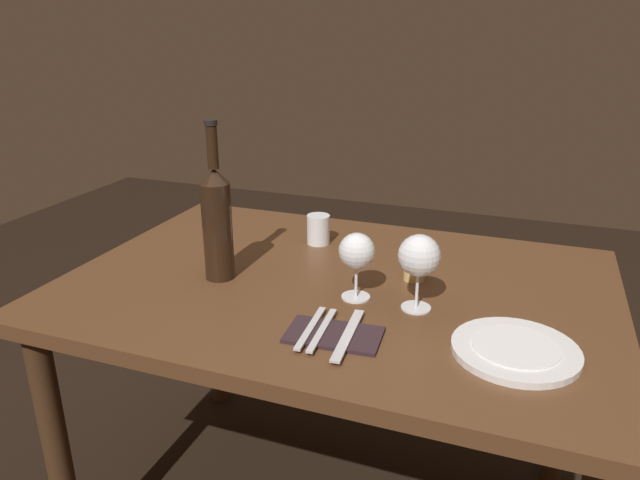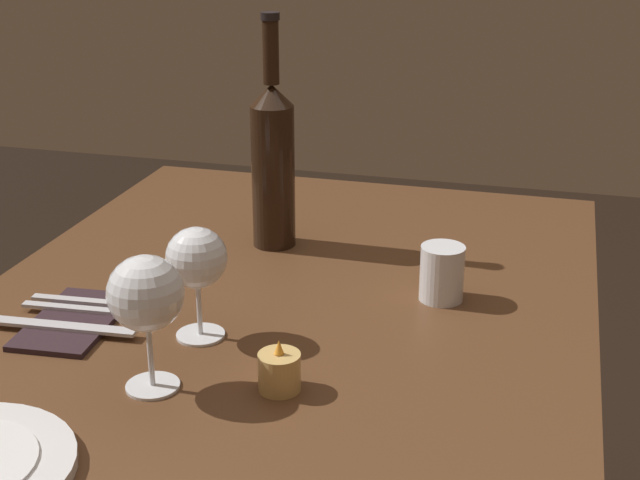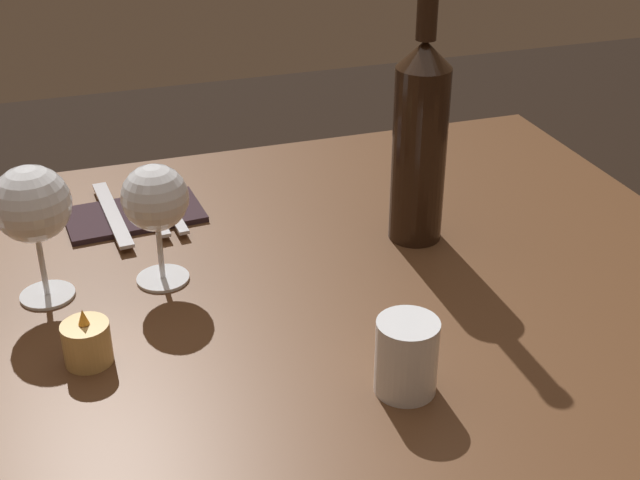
# 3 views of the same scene
# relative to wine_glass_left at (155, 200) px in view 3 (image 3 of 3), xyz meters

# --- Properties ---
(dining_table) EXTENTS (1.30, 0.90, 0.74)m
(dining_table) POSITION_rel_wine_glass_left_xyz_m (-0.07, 0.07, -0.20)
(dining_table) COLOR #56351E
(dining_table) RESTS_ON ground
(wine_glass_left) EXTENTS (0.08, 0.08, 0.16)m
(wine_glass_left) POSITION_rel_wine_glass_left_xyz_m (0.00, 0.00, 0.00)
(wine_glass_left) COLOR white
(wine_glass_left) RESTS_ON dining_table
(wine_glass_right) EXTENTS (0.09, 0.09, 0.17)m
(wine_glass_right) POSITION_rel_wine_glass_left_xyz_m (0.14, -0.01, 0.01)
(wine_glass_right) COLOR white
(wine_glass_right) RESTS_ON dining_table
(wine_bottle) EXTENTS (0.07, 0.07, 0.39)m
(wine_bottle) POSITION_rel_wine_glass_left_xyz_m (-0.35, -0.01, 0.04)
(wine_bottle) COLOR black
(wine_bottle) RESTS_ON dining_table
(water_tumbler) EXTENTS (0.06, 0.06, 0.08)m
(water_tumbler) POSITION_rel_wine_glass_left_xyz_m (-0.20, 0.30, -0.07)
(water_tumbler) COLOR white
(water_tumbler) RESTS_ON dining_table
(votive_candle) EXTENTS (0.05, 0.05, 0.07)m
(votive_candle) POSITION_rel_wine_glass_left_xyz_m (0.10, 0.15, -0.09)
(votive_candle) COLOR #DBB266
(votive_candle) RESTS_ON dining_table
(folded_napkin) EXTENTS (0.20, 0.12, 0.01)m
(folded_napkin) POSITION_rel_wine_glass_left_xyz_m (0.01, -0.18, -0.11)
(folded_napkin) COLOR #2D1E23
(folded_napkin) RESTS_ON dining_table
(fork_inner) EXTENTS (0.03, 0.18, 0.00)m
(fork_inner) POSITION_rel_wine_glass_left_xyz_m (-0.01, -0.18, -0.10)
(fork_inner) COLOR silver
(fork_inner) RESTS_ON folded_napkin
(fork_outer) EXTENTS (0.03, 0.18, 0.00)m
(fork_outer) POSITION_rel_wine_glass_left_xyz_m (-0.04, -0.18, -0.10)
(fork_outer) COLOR silver
(fork_outer) RESTS_ON folded_napkin
(table_knife) EXTENTS (0.04, 0.21, 0.00)m
(table_knife) POSITION_rel_wine_glass_left_xyz_m (0.04, -0.18, -0.10)
(table_knife) COLOR silver
(table_knife) RESTS_ON folded_napkin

